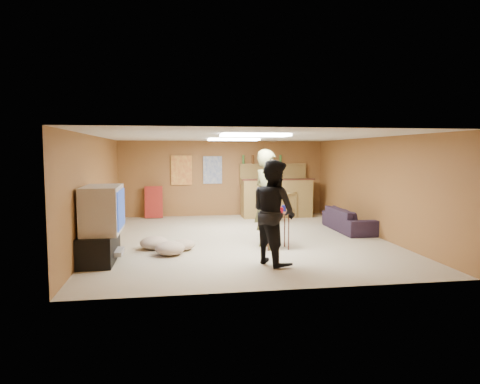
{
  "coord_description": "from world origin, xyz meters",
  "views": [
    {
      "loc": [
        -1.45,
        -9.01,
        1.87
      ],
      "look_at": [
        0.0,
        0.2,
        1.0
      ],
      "focal_mm": 32.0,
      "sensor_mm": 36.0,
      "label": 1
    }
  ],
  "objects": [
    {
      "name": "cup_red_near",
      "position": [
        0.4,
        -1.02,
        0.77
      ],
      "size": [
        0.08,
        0.08,
        0.1
      ],
      "primitive_type": "cylinder",
      "rotation": [
        0.0,
        0.0,
        -0.13
      ],
      "color": "#A30A1F",
      "rests_on": "tray_table"
    },
    {
      "name": "sofa",
      "position": [
        2.7,
        0.55,
        0.27
      ],
      "size": [
        0.72,
        1.83,
        0.53
      ],
      "primitive_type": "imported",
      "rotation": [
        0.0,
        0.0,
        1.57
      ],
      "color": "black",
      "rests_on": "ground"
    },
    {
      "name": "folding_chair_stack",
      "position": [
        -2.0,
        3.3,
        0.45
      ],
      "size": [
        0.5,
        0.26,
        0.91
      ],
      "primitive_type": "cube",
      "rotation": [
        -0.14,
        0.0,
        0.0
      ],
      "color": "maroon",
      "rests_on": "ground"
    },
    {
      "name": "tray_table",
      "position": [
        0.52,
        -1.05,
        0.36
      ],
      "size": [
        0.59,
        0.49,
        0.72
      ],
      "primitive_type": "cube",
      "rotation": [
        0.0,
        0.0,
        -0.08
      ],
      "color": "#3D1D13",
      "rests_on": "ground"
    },
    {
      "name": "cup_blue",
      "position": [
        0.69,
        -0.95,
        0.78
      ],
      "size": [
        0.11,
        0.11,
        0.12
      ],
      "primitive_type": "cylinder",
      "rotation": [
        0.0,
        0.0,
        0.42
      ],
      "color": "navy",
      "rests_on": "tray_table"
    },
    {
      "name": "wall_back",
      "position": [
        0.0,
        3.5,
        1.1
      ],
      "size": [
        6.0,
        0.02,
        2.2
      ],
      "primitive_type": "cube",
      "color": "brown",
      "rests_on": "ground"
    },
    {
      "name": "bar_stool_right",
      "position": [
        1.87,
        2.75,
        0.62
      ],
      "size": [
        0.46,
        0.46,
        1.24
      ],
      "primitive_type": null,
      "rotation": [
        0.0,
        0.0,
        -0.18
      ],
      "color": "brown",
      "rests_on": "ground"
    },
    {
      "name": "cushion_mid",
      "position": [
        -1.28,
        -0.87,
        0.1
      ],
      "size": [
        0.46,
        0.46,
        0.2
      ],
      "primitive_type": "ellipsoid",
      "rotation": [
        0.0,
        0.0,
        0.02
      ],
      "color": "tan",
      "rests_on": "ground"
    },
    {
      "name": "tv_stand",
      "position": [
        -2.72,
        -1.5,
        0.25
      ],
      "size": [
        0.55,
        1.3,
        0.5
      ],
      "primitive_type": "cube",
      "color": "black",
      "rests_on": "ground"
    },
    {
      "name": "bar_stool_left",
      "position": [
        1.03,
        1.99,
        0.62
      ],
      "size": [
        0.5,
        0.5,
        1.23
      ],
      "primitive_type": null,
      "rotation": [
        0.0,
        0.0,
        0.35
      ],
      "color": "brown",
      "rests_on": "ground"
    },
    {
      "name": "cushion_far",
      "position": [
        -1.52,
        -1.23,
        0.12
      ],
      "size": [
        0.57,
        0.57,
        0.24
      ],
      "primitive_type": "ellipsoid",
      "rotation": [
        0.0,
        0.0,
        0.06
      ],
      "color": "tan",
      "rests_on": "ground"
    },
    {
      "name": "ceiling",
      "position": [
        0.0,
        0.0,
        2.2
      ],
      "size": [
        6.0,
        7.0,
        0.02
      ],
      "primitive_type": "cube",
      "color": "silver",
      "rests_on": "ground"
    },
    {
      "name": "bottle_row",
      "position": [
        1.16,
        3.38,
        1.65
      ],
      "size": [
        1.2,
        0.08,
        0.26
      ],
      "primitive_type": null,
      "color": "#3F7233",
      "rests_on": "bar_shelf"
    },
    {
      "name": "poster_left",
      "position": [
        -1.2,
        3.46,
        1.35
      ],
      "size": [
        0.6,
        0.03,
        0.85
      ],
      "primitive_type": "cube",
      "color": "#BF3F26",
      "rests_on": "wall_back"
    },
    {
      "name": "person_olive",
      "position": [
        0.35,
        -0.96,
        0.96
      ],
      "size": [
        0.68,
        0.82,
        1.93
      ],
      "primitive_type": "imported",
      "rotation": [
        0.0,
        0.0,
        1.92
      ],
      "color": "brown",
      "rests_on": "ground"
    },
    {
      "name": "ceiling_panel_front",
      "position": [
        0.0,
        -1.5,
        2.17
      ],
      "size": [
        1.2,
        0.6,
        0.04
      ],
      "primitive_type": "cube",
      "color": "white",
      "rests_on": "ceiling"
    },
    {
      "name": "wall_front",
      "position": [
        0.0,
        -3.5,
        1.1
      ],
      "size": [
        6.0,
        0.02,
        2.2
      ],
      "primitive_type": "cube",
      "color": "brown",
      "rests_on": "ground"
    },
    {
      "name": "bar_lip",
      "position": [
        1.5,
        2.7,
        1.1
      ],
      "size": [
        2.1,
        0.12,
        0.05
      ],
      "primitive_type": "cube",
      "color": "#3D1D13",
      "rests_on": "bar_counter"
    },
    {
      "name": "bar_backing",
      "position": [
        1.5,
        3.42,
        1.2
      ],
      "size": [
        2.0,
        0.14,
        0.6
      ],
      "primitive_type": "cube",
      "color": "brown",
      "rests_on": "bar_counter"
    },
    {
      "name": "poster_right",
      "position": [
        -0.3,
        3.46,
        1.35
      ],
      "size": [
        0.55,
        0.03,
        0.8
      ],
      "primitive_type": "cube",
      "color": "#334C99",
      "rests_on": "wall_back"
    },
    {
      "name": "ground",
      "position": [
        0.0,
        0.0,
        0.0
      ],
      "size": [
        7.0,
        7.0,
        0.0
      ],
      "primitive_type": "plane",
      "color": "tan",
      "rests_on": "ground"
    },
    {
      "name": "person_black",
      "position": [
        0.2,
        -2.12,
        0.88
      ],
      "size": [
        0.95,
        1.05,
        1.75
      ],
      "primitive_type": "imported",
      "rotation": [
        0.0,
        0.0,
        1.99
      ],
      "color": "black",
      "rests_on": "ground"
    },
    {
      "name": "cup_red_far",
      "position": [
        0.59,
        -1.15,
        0.77
      ],
      "size": [
        0.09,
        0.09,
        0.1
      ],
      "primitive_type": "cylinder",
      "rotation": [
        0.0,
        0.0,
        0.31
      ],
      "color": "#A30A1F",
      "rests_on": "tray_table"
    },
    {
      "name": "wall_right",
      "position": [
        3.0,
        0.0,
        1.1
      ],
      "size": [
        0.02,
        7.0,
        2.2
      ],
      "primitive_type": "cube",
      "color": "brown",
      "rests_on": "ground"
    },
    {
      "name": "dvd_box",
      "position": [
        -2.5,
        -1.5,
        0.15
      ],
      "size": [
        0.35,
        0.5,
        0.08
      ],
      "primitive_type": "cube",
      "color": "#B2B2B7",
      "rests_on": "tv_stand"
    },
    {
      "name": "ceiling_panel_back",
      "position": [
        0.0,
        1.2,
        2.17
      ],
      "size": [
        1.2,
        0.6,
        0.04
      ],
      "primitive_type": "cube",
      "color": "white",
      "rests_on": "ceiling"
    },
    {
      "name": "bar_shelf",
      "position": [
        1.5,
        3.4,
        1.5
      ],
      "size": [
        2.0,
        0.18,
        0.05
      ],
      "primitive_type": "cube",
      "color": "brown",
      "rests_on": "bar_backing"
    },
    {
      "name": "tv_body",
      "position": [
        -2.65,
        -1.5,
        0.9
      ],
      "size": [
        0.6,
        1.1,
        0.8
      ],
      "primitive_type": "cube",
      "color": "#B2B2B7",
      "rests_on": "tv_stand"
    },
    {
      "name": "cushion_near_tv",
      "position": [
        -1.83,
        -0.71,
        0.12
      ],
      "size": [
        0.62,
        0.62,
        0.24
      ],
      "primitive_type": "ellipsoid",
      "rotation": [
        0.0,
        0.0,
        0.15
      ],
      "color": "tan",
      "rests_on": "ground"
    },
    {
      "name": "wall_left",
      "position": [
        -3.0,
        0.0,
        1.1
      ],
      "size": [
        0.02,
        7.0,
        2.2
      ],
      "primitive_type": "cube",
      "color": "brown",
      "rests_on": "ground"
    },
    {
      "name": "tv_screen",
      "position": [
        -2.34,
        -1.5,
        0.9
      ],
      "size": [
        0.02,
        0.95,
        0.65
      ],
      "primitive_type": "cube",
      "color": "navy",
      "rests_on": "tv_body"
    },
    {
      "name": "bar_counter",
      "position": [
        1.5,
        2.95,
        0.55
      ],
      "size": [
        2.0,
        0.6,
        1.1
      ],
      "primitive_type": "cube",
      "color": "brown",
      "rests_on": "ground"
    }
  ]
}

